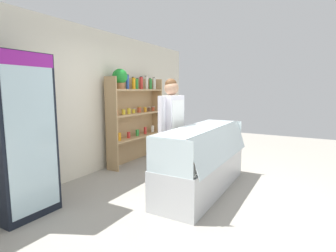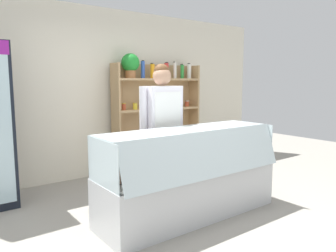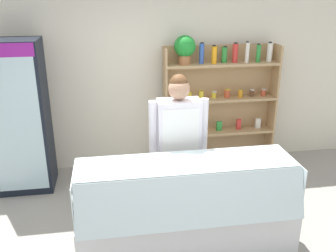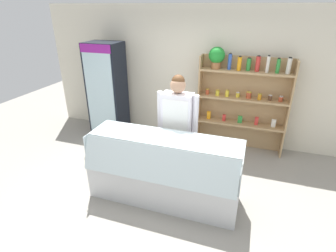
{
  "view_description": "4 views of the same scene",
  "coord_description": "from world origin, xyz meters",
  "px_view_note": "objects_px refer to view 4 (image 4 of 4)",
  "views": [
    {
      "loc": [
        -3.71,
        -1.52,
        1.57
      ],
      "look_at": [
        0.21,
        0.69,
        0.95
      ],
      "focal_mm": 28.0,
      "sensor_mm": 36.0,
      "label": 1
    },
    {
      "loc": [
        -2.35,
        -2.79,
        1.54
      ],
      "look_at": [
        0.08,
        0.46,
        0.98
      ],
      "focal_mm": 35.0,
      "sensor_mm": 36.0,
      "label": 2
    },
    {
      "loc": [
        -0.69,
        -3.2,
        2.61
      ],
      "look_at": [
        -0.09,
        0.5,
        1.2
      ],
      "focal_mm": 40.0,
      "sensor_mm": 36.0,
      "label": 3
    },
    {
      "loc": [
        1.08,
        -3.03,
        2.65
      ],
      "look_at": [
        -0.08,
        0.42,
        0.98
      ],
      "focal_mm": 28.0,
      "sensor_mm": 36.0,
      "label": 4
    }
  ],
  "objects_px": {
    "shop_clerk": "(177,120)",
    "shelving_unit": "(239,94)",
    "drinks_fridge": "(107,91)",
    "deli_display_case": "(164,180)"
  },
  "relations": [
    {
      "from": "deli_display_case",
      "to": "drinks_fridge",
      "type": "bearing_deg",
      "value": 137.97
    },
    {
      "from": "deli_display_case",
      "to": "shop_clerk",
      "type": "relative_size",
      "value": 1.23
    },
    {
      "from": "drinks_fridge",
      "to": "shop_clerk",
      "type": "bearing_deg",
      "value": -30.5
    },
    {
      "from": "drinks_fridge",
      "to": "shelving_unit",
      "type": "relative_size",
      "value": 1.01
    },
    {
      "from": "shop_clerk",
      "to": "deli_display_case",
      "type": "bearing_deg",
      "value": -92.82
    },
    {
      "from": "drinks_fridge",
      "to": "shop_clerk",
      "type": "distance_m",
      "value": 2.19
    },
    {
      "from": "shelving_unit",
      "to": "shop_clerk",
      "type": "bearing_deg",
      "value": -120.01
    },
    {
      "from": "shop_clerk",
      "to": "shelving_unit",
      "type": "bearing_deg",
      "value": 59.99
    },
    {
      "from": "shelving_unit",
      "to": "deli_display_case",
      "type": "height_order",
      "value": "shelving_unit"
    },
    {
      "from": "shelving_unit",
      "to": "deli_display_case",
      "type": "xyz_separation_m",
      "value": [
        -0.83,
        -1.95,
        -0.83
      ]
    }
  ]
}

